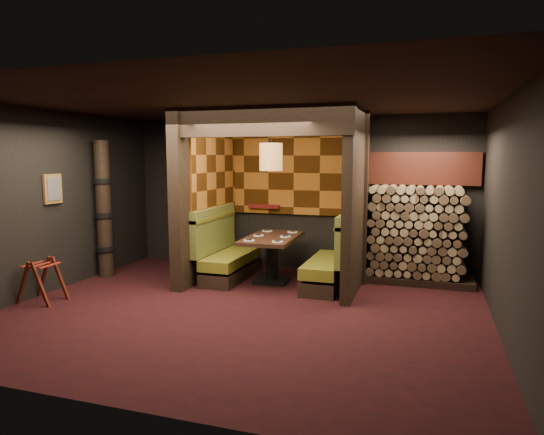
{
  "coord_description": "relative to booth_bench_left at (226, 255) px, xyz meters",
  "views": [
    {
      "loc": [
        2.39,
        -6.03,
        2.12
      ],
      "look_at": [
        0.0,
        1.3,
        1.15
      ],
      "focal_mm": 32.0,
      "sensor_mm": 36.0,
      "label": 1
    }
  ],
  "objects": [
    {
      "name": "floor",
      "position": [
        0.96,
        -1.65,
        -0.41
      ],
      "size": [
        6.5,
        5.5,
        0.02
      ],
      "primitive_type": "cube",
      "color": "black",
      "rests_on": "ground"
    },
    {
      "name": "ceiling",
      "position": [
        0.96,
        -1.65,
        2.46
      ],
      "size": [
        6.5,
        5.5,
        0.02
      ],
      "primitive_type": "cube",
      "color": "black",
      "rests_on": "ground"
    },
    {
      "name": "wall_back",
      "position": [
        0.96,
        1.11,
        1.02
      ],
      "size": [
        6.5,
        0.02,
        2.85
      ],
      "primitive_type": "cube",
      "color": "black",
      "rests_on": "ground"
    },
    {
      "name": "wall_front",
      "position": [
        0.96,
        -4.41,
        1.02
      ],
      "size": [
        6.5,
        0.02,
        2.85
      ],
      "primitive_type": "cube",
      "color": "black",
      "rests_on": "ground"
    },
    {
      "name": "wall_left",
      "position": [
        -2.3,
        -1.65,
        1.02
      ],
      "size": [
        0.02,
        5.5,
        2.85
      ],
      "primitive_type": "cube",
      "color": "black",
      "rests_on": "ground"
    },
    {
      "name": "wall_right",
      "position": [
        4.22,
        -1.65,
        1.02
      ],
      "size": [
        0.02,
        5.5,
        2.85
      ],
      "primitive_type": "cube",
      "color": "black",
      "rests_on": "ground"
    },
    {
      "name": "partition_left",
      "position": [
        -0.39,
        -0.0,
        1.02
      ],
      "size": [
        0.2,
        2.2,
        2.85
      ],
      "primitive_type": "cube",
      "color": "black",
      "rests_on": "floor"
    },
    {
      "name": "partition_right",
      "position": [
        2.26,
        0.05,
        1.02
      ],
      "size": [
        0.15,
        2.1,
        2.85
      ],
      "primitive_type": "cube",
      "color": "black",
      "rests_on": "floor"
    },
    {
      "name": "header_beam",
      "position": [
        0.94,
        -0.95,
        2.23
      ],
      "size": [
        2.85,
        0.18,
        0.44
      ],
      "primitive_type": "cube",
      "color": "black",
      "rests_on": "partition_left"
    },
    {
      "name": "tapa_back_panel",
      "position": [
        0.94,
        1.06,
        1.42
      ],
      "size": [
        2.4,
        0.06,
        1.55
      ],
      "primitive_type": "cube",
      "color": "#A05C1C",
      "rests_on": "wall_back"
    },
    {
      "name": "tapa_side_panel",
      "position": [
        -0.27,
        0.17,
        1.45
      ],
      "size": [
        0.04,
        1.85,
        1.45
      ],
      "primitive_type": "cube",
      "color": "#A05C1C",
      "rests_on": "partition_left"
    },
    {
      "name": "lacquer_shelf",
      "position": [
        0.36,
        1.0,
        0.78
      ],
      "size": [
        0.6,
        0.12,
        0.07
      ],
      "primitive_type": "cube",
      "color": "#5F1214",
      "rests_on": "wall_back"
    },
    {
      "name": "booth_bench_left",
      "position": [
        0.0,
        0.0,
        0.0
      ],
      "size": [
        0.68,
        1.6,
        1.14
      ],
      "color": "black",
      "rests_on": "floor"
    },
    {
      "name": "booth_bench_right",
      "position": [
        1.89,
        0.0,
        0.0
      ],
      "size": [
        0.68,
        1.6,
        1.14
      ],
      "color": "black",
      "rests_on": "floor"
    },
    {
      "name": "dining_table",
      "position": [
        0.85,
        -0.02,
        0.15
      ],
      "size": [
        0.87,
        1.52,
        0.79
      ],
      "color": "black",
      "rests_on": "floor"
    },
    {
      "name": "place_settings",
      "position": [
        0.85,
        -0.02,
        0.4
      ],
      "size": [
        0.69,
        1.22,
        0.03
      ],
      "color": "white",
      "rests_on": "dining_table"
    },
    {
      "name": "pendant_lamp",
      "position": [
        0.85,
        -0.07,
        1.72
      ],
      "size": [
        0.38,
        0.38,
        0.96
      ],
      "color": "#AB7138",
      "rests_on": "ceiling"
    },
    {
      "name": "framed_picture",
      "position": [
        -2.25,
        -1.55,
        1.22
      ],
      "size": [
        0.05,
        0.36,
        0.46
      ],
      "color": "olive",
      "rests_on": "wall_left"
    },
    {
      "name": "luggage_rack",
      "position": [
        -2.01,
        -2.14,
        -0.06
      ],
      "size": [
        0.63,
        0.45,
        0.68
      ],
      "color": "#46150D",
      "rests_on": "floor"
    },
    {
      "name": "totem_column",
      "position": [
        -2.09,
        -0.55,
        0.79
      ],
      "size": [
        0.31,
        0.31,
        2.4
      ],
      "color": "black",
      "rests_on": "floor"
    },
    {
      "name": "firewood_stack",
      "position": [
        3.25,
        0.7,
        0.42
      ],
      "size": [
        1.73,
        0.7,
        1.64
      ],
      "color": "black",
      "rests_on": "floor"
    },
    {
      "name": "mosaic_header",
      "position": [
        3.25,
        1.03,
        1.52
      ],
      "size": [
        1.83,
        0.1,
        0.56
      ],
      "primitive_type": "cube",
      "color": "maroon",
      "rests_on": "wall_back"
    },
    {
      "name": "bay_front_post",
      "position": [
        2.35,
        0.31,
        1.02
      ],
      "size": [
        0.08,
        0.08,
        2.85
      ],
      "primitive_type": "cube",
      "color": "black",
      "rests_on": "floor"
    }
  ]
}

